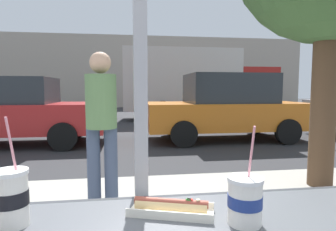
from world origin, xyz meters
TOP-DOWN VIEW (x-y plane):
  - ground_plane at (0.00, 8.00)m, footprint 60.00×60.00m
  - sidewalk_strip at (0.00, 1.60)m, footprint 16.00×2.80m
  - building_facade_far at (0.00, 21.45)m, footprint 28.00×1.20m
  - soda_cup_left at (0.29, -0.22)m, footprint 0.11×0.11m
  - soda_cup_right at (-0.39, -0.14)m, footprint 0.10×0.10m
  - hotdog_tray_far at (0.09, -0.13)m, footprint 0.29×0.18m
  - parked_car_red at (-2.97, 6.39)m, footprint 4.62×1.92m
  - parked_car_orange at (2.60, 6.39)m, footprint 4.26×2.00m
  - box_truck at (3.00, 11.76)m, footprint 6.85×2.44m
  - pedestrian at (-0.32, 2.02)m, footprint 0.32×0.32m

SIDE VIEW (x-z plane):
  - ground_plane at x=0.00m, z-range 0.00..0.00m
  - sidewalk_strip at x=0.00m, z-range 0.00..0.13m
  - parked_car_red at x=-2.97m, z-range 0.02..1.68m
  - parked_car_orange at x=2.60m, z-range 0.00..1.78m
  - hotdog_tray_far at x=0.09m, z-range 0.97..1.02m
  - soda_cup_left at x=0.29m, z-range 0.89..1.19m
  - soda_cup_right at x=-0.39m, z-range 0.89..1.22m
  - pedestrian at x=-0.32m, z-range 0.24..1.87m
  - box_truck at x=3.00m, z-range 0.12..3.25m
  - building_facade_far at x=0.00m, z-range 0.00..5.43m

